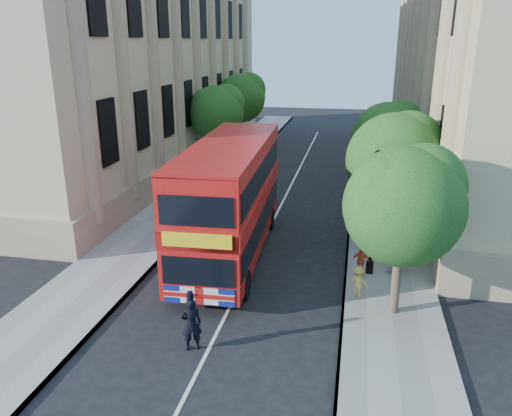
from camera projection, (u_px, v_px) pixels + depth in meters
The scene contains 17 objects.
ground at pixel (212, 343), 16.01m from camera, with size 120.00×120.00×0.00m, color black.
pavement_right at pixel (384, 240), 24.19m from camera, with size 3.50×80.00×0.12m, color gray.
pavement_left at pixel (161, 223), 26.38m from camera, with size 3.50×80.00×0.12m, color gray.
building_right at pixel (512, 44), 32.82m from camera, with size 12.00×38.00×18.00m, color tan.
building_left at pixel (124, 44), 38.07m from camera, with size 12.00×38.00×18.00m, color tan.
tree_right_near at pixel (405, 200), 16.37m from camera, with size 4.00×4.00×6.08m.
tree_right_mid at pixel (395, 155), 21.88m from camera, with size 4.20×4.20×6.37m.
tree_right_far at pixel (388, 135), 27.50m from camera, with size 4.00×4.00×6.15m.
tree_left_far at pixel (217, 110), 36.20m from camera, with size 4.00×4.00×6.30m.
tree_left_back at pixel (242, 95), 43.55m from camera, with size 4.20×4.20×6.65m.
lamp_post at pixel (373, 218), 19.84m from camera, with size 0.32×0.32×5.16m.
double_decker_bus at pixel (230, 196), 21.70m from camera, with size 3.38×11.03×5.04m.
box_van at pixel (235, 179), 29.86m from camera, with size 2.13×4.91×2.78m.
police_constable at pixel (191, 324), 15.43m from camera, with size 0.65×0.43×1.78m, color black.
woman_pedestrian at pixel (394, 251), 20.41m from camera, with size 0.89×0.69×1.82m, color beige.
child_a at pixel (361, 260), 20.33m from camera, with size 0.70×0.29×1.19m, color #E85C29.
child_b at pixel (358, 281), 18.54m from camera, with size 0.77×0.44×1.19m, color #E9C94F.
Camera 1 is at (4.16, -13.24, 9.21)m, focal length 35.00 mm.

